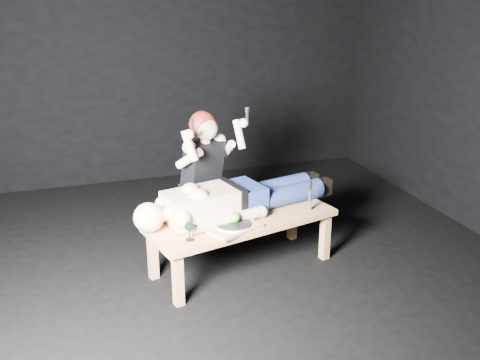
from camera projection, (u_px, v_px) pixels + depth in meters
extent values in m
plane|color=black|center=(221.00, 274.00, 4.39)|extent=(5.00, 5.00, 0.00)
plane|color=black|center=(157.00, 50.00, 6.12)|extent=(5.00, 0.00, 5.00)
cube|color=tan|center=(242.00, 243.00, 4.42)|extent=(1.61, 0.91, 0.45)
cube|color=tan|center=(232.00, 227.00, 4.15)|extent=(0.48, 0.42, 0.02)
cylinder|color=white|center=(232.00, 224.00, 4.14)|extent=(0.35, 0.35, 0.02)
sphere|color=#31961A|center=(234.00, 217.00, 4.14)|extent=(0.09, 0.09, 0.09)
cube|color=#B2B2B7|center=(214.00, 236.00, 4.02)|extent=(0.04, 0.16, 0.01)
cube|color=#B2B2B7|center=(259.00, 225.00, 4.21)|extent=(0.05, 0.16, 0.01)
cube|color=#B2B2B7|center=(246.00, 220.00, 4.28)|extent=(0.14, 0.10, 0.01)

